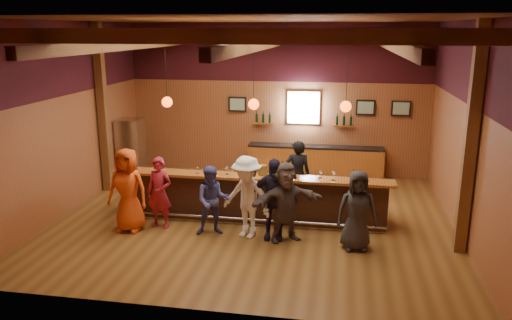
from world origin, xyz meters
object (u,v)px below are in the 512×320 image
object	(u,v)px
customer_denim	(213,201)
bartender	(297,175)
customer_navy	(273,199)
stainless_fridge	(132,149)
bar_counter	(256,196)
ice_bucket	(262,170)
customer_dark	(357,211)
customer_white	(247,197)
back_bar_cabinet	(315,161)
customer_redvest	(160,193)
customer_brown	(285,202)
customer_orange	(128,190)
bottle_a	(273,168)

from	to	relation	value
customer_denim	bartender	world-z (taller)	bartender
customer_navy	stainless_fridge	bearing A→B (deg)	141.93
bar_counter	ice_bucket	xyz separation A→B (m)	(0.19, -0.22, 0.70)
customer_dark	customer_white	bearing A→B (deg)	165.58
ice_bucket	back_bar_cabinet	bearing A→B (deg)	75.32
customer_navy	bartender	bearing A→B (deg)	80.11
customer_navy	back_bar_cabinet	bearing A→B (deg)	82.35
stainless_fridge	customer_dark	size ratio (longest dim) A/B	1.10
customer_denim	back_bar_cabinet	bearing A→B (deg)	53.31
customer_dark	bartender	world-z (taller)	bartender
back_bar_cabinet	bartender	world-z (taller)	bartender
customer_navy	bartender	xyz separation A→B (m)	(0.33, 1.95, -0.02)
back_bar_cabinet	customer_redvest	size ratio (longest dim) A/B	2.49
customer_redvest	customer_brown	xyz separation A→B (m)	(2.83, -0.24, 0.04)
bar_counter	bartender	xyz separation A→B (m)	(0.90, 0.77, 0.34)
back_bar_cabinet	stainless_fridge	size ratio (longest dim) A/B	2.22
customer_orange	customer_denim	size ratio (longest dim) A/B	1.22
customer_redvest	customer_dark	size ratio (longest dim) A/B	0.98
back_bar_cabinet	customer_redvest	world-z (taller)	customer_redvest
stainless_fridge	customer_redvest	distance (m)	4.03
back_bar_cabinet	bottle_a	world-z (taller)	bottle_a
customer_white	customer_brown	distance (m)	0.82
bar_counter	customer_brown	distance (m)	1.51
bottle_a	ice_bucket	bearing A→B (deg)	-168.55
back_bar_cabinet	bottle_a	size ratio (longest dim) A/B	10.25
back_bar_cabinet	customer_dark	xyz separation A→B (m)	(1.11, -4.97, 0.34)
customer_navy	customer_redvest	bearing A→B (deg)	175.08
customer_dark	ice_bucket	size ratio (longest dim) A/B	7.28
customer_redvest	bottle_a	xyz separation A→B (m)	(2.43, 0.80, 0.46)
bar_counter	customer_orange	distance (m)	2.92
back_bar_cabinet	customer_orange	world-z (taller)	customer_orange
bartender	bottle_a	world-z (taller)	bartender
customer_redvest	customer_white	distance (m)	2.02
back_bar_cabinet	customer_navy	bearing A→B (deg)	-97.27
stainless_fridge	bottle_a	size ratio (longest dim) A/B	4.61
stainless_fridge	customer_navy	bearing A→B (deg)	-37.69
bar_counter	bartender	world-z (taller)	bartender
bar_counter	customer_dark	world-z (taller)	customer_dark
customer_denim	customer_brown	xyz separation A→B (m)	(1.57, -0.07, 0.09)
bar_counter	customer_redvest	distance (m)	2.23
bar_counter	back_bar_cabinet	xyz separation A→B (m)	(1.18, 3.57, -0.05)
customer_white	bartender	world-z (taller)	customer_white
back_bar_cabinet	ice_bucket	world-z (taller)	ice_bucket
customer_white	bottle_a	size ratio (longest dim) A/B	4.55
stainless_fridge	customer_white	bearing A→B (deg)	-41.25
customer_redvest	bar_counter	bearing A→B (deg)	33.60
customer_navy	ice_bucket	world-z (taller)	customer_navy
stainless_fridge	ice_bucket	distance (m)	5.08
bar_counter	stainless_fridge	world-z (taller)	stainless_fridge
back_bar_cabinet	stainless_fridge	world-z (taller)	stainless_fridge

